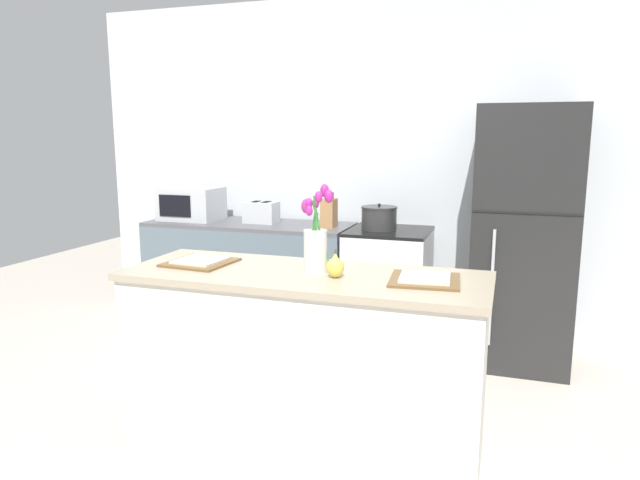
% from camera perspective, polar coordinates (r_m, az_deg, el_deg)
% --- Properties ---
extents(ground_plane, '(10.00, 10.00, 0.00)m').
position_cam_1_polar(ground_plane, '(3.18, -1.52, -20.18)').
color(ground_plane, beige).
extents(back_wall, '(5.20, 0.08, 2.70)m').
position_cam_1_polar(back_wall, '(4.67, 6.84, 7.08)').
color(back_wall, silver).
rests_on(back_wall, ground_plane).
extents(kitchen_island, '(1.80, 0.66, 0.95)m').
position_cam_1_polar(kitchen_island, '(2.96, -1.56, -12.22)').
color(kitchen_island, silver).
rests_on(kitchen_island, ground_plane).
extents(back_counter, '(1.68, 0.60, 0.92)m').
position_cam_1_polar(back_counter, '(4.76, -7.01, -3.71)').
color(back_counter, slate).
rests_on(back_counter, ground_plane).
extents(stove_range, '(0.60, 0.61, 0.92)m').
position_cam_1_polar(stove_range, '(4.40, 6.81, -4.88)').
color(stove_range, silver).
rests_on(stove_range, ground_plane).
extents(refrigerator, '(0.68, 0.67, 1.82)m').
position_cam_1_polar(refrigerator, '(4.23, 19.66, 0.18)').
color(refrigerator, black).
rests_on(refrigerator, ground_plane).
extents(flower_vase, '(0.18, 0.14, 0.43)m').
position_cam_1_polar(flower_vase, '(2.79, -0.44, -0.14)').
color(flower_vase, silver).
rests_on(flower_vase, kitchen_island).
extents(pear_figurine, '(0.08, 0.08, 0.14)m').
position_cam_1_polar(pear_figurine, '(2.71, 1.54, -2.67)').
color(pear_figurine, '#E5CC4C').
rests_on(pear_figurine, kitchen_island).
extents(plate_setting_left, '(0.34, 0.34, 0.02)m').
position_cam_1_polar(plate_setting_left, '(3.07, -11.89, -2.13)').
color(plate_setting_left, brown).
rests_on(plate_setting_left, kitchen_island).
extents(plate_setting_right, '(0.34, 0.34, 0.02)m').
position_cam_1_polar(plate_setting_right, '(2.69, 10.44, -3.87)').
color(plate_setting_right, brown).
rests_on(plate_setting_right, kitchen_island).
extents(toaster, '(0.28, 0.18, 0.17)m').
position_cam_1_polar(toaster, '(4.64, -5.89, 2.78)').
color(toaster, '#B7BABC').
rests_on(toaster, back_counter).
extents(cooking_pot, '(0.27, 0.27, 0.20)m').
position_cam_1_polar(cooking_pot, '(4.31, 5.93, 2.22)').
color(cooking_pot, '#2D2D2D').
rests_on(cooking_pot, stove_range).
extents(microwave, '(0.48, 0.37, 0.27)m').
position_cam_1_polar(microwave, '(4.90, -12.75, 3.58)').
color(microwave, '#B7BABC').
rests_on(microwave, back_counter).
extents(knife_block, '(0.10, 0.14, 0.27)m').
position_cam_1_polar(knife_block, '(4.38, 0.90, 2.73)').
color(knife_block, '#A37547').
rests_on(knife_block, back_counter).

